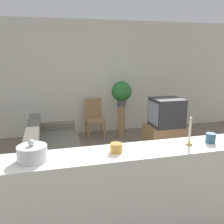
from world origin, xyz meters
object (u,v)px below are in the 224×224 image
object	(u,v)px
decorative_bowl	(32,153)
couch	(53,152)
television	(166,112)
potted_plant	(122,92)
wooden_chair	(94,116)

from	to	relation	value
decorative_bowl	couch	bearing A→B (deg)	84.65
television	potted_plant	bearing A→B (deg)	118.82
couch	decorative_bowl	bearing A→B (deg)	-95.35
television	decorative_bowl	size ratio (longest dim) A/B	2.27
television	decorative_bowl	distance (m)	3.29
couch	television	world-z (taller)	television
potted_plant	decorative_bowl	size ratio (longest dim) A/B	2.24
wooden_chair	potted_plant	size ratio (longest dim) A/B	1.53
wooden_chair	decorative_bowl	xyz separation A→B (m)	(-1.20, -3.52, 0.60)
couch	television	distance (m)	2.28
couch	wooden_chair	bearing A→B (deg)	56.49
couch	wooden_chair	xyz separation A→B (m)	(1.01, 1.53, 0.20)
potted_plant	wooden_chair	bearing A→B (deg)	161.19
wooden_chair	couch	bearing A→B (deg)	-123.51
potted_plant	couch	bearing A→B (deg)	-140.76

